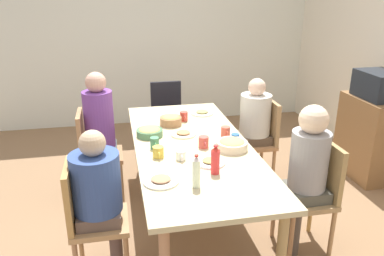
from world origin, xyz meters
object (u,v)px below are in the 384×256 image
(chair_1, at_px, (167,114))
(bottle_0, at_px, (215,160))
(chair_0, at_px, (93,150))
(plate_3, at_px, (202,113))
(plate_0, at_px, (183,134))
(plate_1, at_px, (161,180))
(bowl_0, at_px, (232,144))
(cup_0, at_px, (184,116))
(person_0, at_px, (101,126))
(cup_1, at_px, (158,152))
(cup_2, at_px, (155,143))
(person_3, at_px, (254,121))
(chair_2, at_px, (315,190))
(bottle_1, at_px, (196,172))
(chair_3, at_px, (261,137))
(microwave, at_px, (379,85))
(cup_4, at_px, (204,142))
(cup_3, at_px, (235,139))
(chair_4, at_px, (88,215))
(person_2, at_px, (307,166))
(person_4, at_px, (98,191))
(cup_5, at_px, (226,132))
(cup_6, at_px, (181,155))
(bowl_2, at_px, (171,120))
(bowl_1, at_px, (150,132))
(dining_table, at_px, (192,151))
(side_cabinet, at_px, (370,137))
(plate_2, at_px, (210,162))

(chair_1, bearing_deg, bottle_0, 1.53)
(chair_0, bearing_deg, plate_3, 100.60)
(plate_0, xyz_separation_m, plate_1, (0.85, -0.31, -0.00))
(bowl_0, bearing_deg, cup_0, -161.59)
(person_0, distance_m, cup_1, 0.91)
(person_0, relative_size, cup_2, 11.58)
(person_3, xyz_separation_m, cup_0, (-0.03, -0.74, 0.09))
(chair_2, relative_size, bottle_1, 3.76)
(chair_1, xyz_separation_m, plate_1, (2.16, -0.35, 0.24))
(bottle_0, bearing_deg, chair_3, 144.69)
(plate_0, bearing_deg, microwave, 96.43)
(cup_4, bearing_deg, cup_2, -98.23)
(chair_1, relative_size, cup_4, 7.47)
(plate_3, xyz_separation_m, cup_3, (0.84, 0.10, 0.03))
(chair_1, xyz_separation_m, cup_2, (1.57, -0.32, 0.28))
(chair_4, relative_size, plate_0, 3.94)
(chair_1, xyz_separation_m, chair_4, (2.12, -0.87, 0.00))
(person_3, height_order, bowl_0, person_3)
(person_2, bearing_deg, cup_1, -108.82)
(plate_0, bearing_deg, chair_1, 178.47)
(chair_2, xyz_separation_m, bottle_1, (0.16, -0.99, 0.34))
(cup_0, relative_size, cup_3, 1.07)
(person_4, xyz_separation_m, bowl_0, (-0.41, 1.08, 0.09))
(chair_0, relative_size, plate_1, 3.57)
(person_3, bearing_deg, cup_4, -46.13)
(chair_4, distance_m, bottle_0, 0.98)
(cup_5, xyz_separation_m, cup_6, (0.41, -0.48, -0.01))
(plate_0, distance_m, bowl_2, 0.31)
(plate_1, bearing_deg, person_0, -160.31)
(chair_2, relative_size, bowl_1, 3.78)
(person_3, distance_m, plate_0, 0.89)
(person_0, bearing_deg, dining_table, 53.29)
(plate_1, distance_m, side_cabinet, 2.70)
(chair_3, relative_size, plate_2, 3.94)
(bottle_0, bearing_deg, bottle_1, -45.98)
(chair_3, distance_m, bottle_1, 1.68)
(chair_4, relative_size, bowl_0, 3.44)
(dining_table, relative_size, person_0, 1.81)
(side_cabinet, bearing_deg, bottle_0, -63.18)
(plate_1, relative_size, side_cabinet, 0.28)
(bowl_2, xyz_separation_m, cup_4, (0.61, 0.19, 0.00))
(dining_table, xyz_separation_m, person_0, (-0.58, -0.78, 0.08))
(cup_0, distance_m, cup_1, 0.90)
(dining_table, bearing_deg, side_cabinet, 102.56)
(chair_2, height_order, plate_0, chair_2)
(chair_1, height_order, person_4, person_4)
(cup_5, bearing_deg, plate_3, -174.70)
(plate_3, distance_m, bottle_0, 1.38)
(bottle_0, xyz_separation_m, microwave, (-1.04, 2.05, 0.20))
(plate_1, relative_size, plate_3, 1.09)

